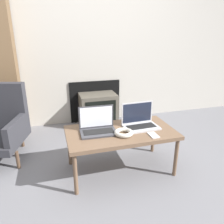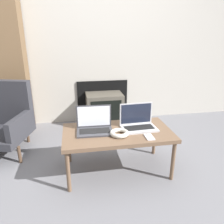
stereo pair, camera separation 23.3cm
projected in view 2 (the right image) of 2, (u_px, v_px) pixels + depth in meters
name	position (u px, v px, depth m)	size (l,w,h in m)	color
ground_plane	(125.00, 194.00, 1.89)	(14.00, 14.00, 0.00)	slate
wall_back	(98.00, 35.00, 3.11)	(7.00, 0.08, 2.60)	#ADA89E
table	(117.00, 135.00, 2.09)	(1.03, 0.56, 0.43)	brown
laptop_left	(94.00, 125.00, 2.07)	(0.34, 0.23, 0.24)	#38383D
laptop_right	(138.00, 122.00, 2.15)	(0.34, 0.23, 0.24)	#B2B2B7
headphones	(119.00, 133.00, 1.99)	(0.18, 0.18, 0.04)	beige
phone	(149.00, 137.00, 1.95)	(0.07, 0.12, 0.01)	silver
tv	(104.00, 109.00, 3.26)	(0.53, 0.37, 0.48)	#4C473D
armchair	(5.00, 119.00, 2.50)	(0.67, 0.70, 0.80)	#2D2D33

